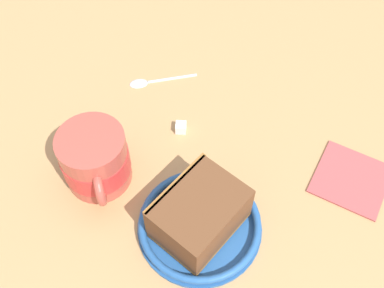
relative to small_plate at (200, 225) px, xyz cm
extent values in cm
cube|color=tan|center=(11.32, 3.62, -2.85)|extent=(132.09, 132.09, 3.87)
cylinder|color=#26599E|center=(0.00, 0.00, -0.49)|extent=(16.28, 16.28, 0.86)
torus|color=#26599E|center=(0.00, 0.00, 0.44)|extent=(15.96, 15.96, 0.99)
cube|color=#9E662D|center=(0.00, 0.00, 0.24)|extent=(13.59, 12.25, 0.60)
cube|color=brown|center=(0.00, 0.00, 3.32)|extent=(13.59, 12.25, 5.55)
cube|color=#9E662D|center=(1.93, 3.97, 3.32)|extent=(10.26, 5.39, 5.55)
cylinder|color=#BF4C3F|center=(4.20, 15.53, 3.49)|extent=(9.04, 9.04, 8.80)
cylinder|color=red|center=(4.20, 15.53, 3.01)|extent=(9.22, 9.22, 3.59)
cylinder|color=black|center=(4.20, 15.53, 6.80)|extent=(7.95, 7.95, 0.40)
torus|color=#BF4C3F|center=(0.24, 13.34, 3.49)|extent=(4.94, 3.43, 5.01)
ellipsoid|color=silver|center=(22.24, 15.82, -0.51)|extent=(3.12, 3.58, 0.80)
cylinder|color=silver|center=(24.72, 10.81, -0.66)|extent=(4.08, 7.54, 0.50)
cube|color=#B24C4C|center=(12.48, -18.79, -0.61)|extent=(11.76, 11.73, 0.60)
cube|color=white|center=(14.76, 6.60, -0.14)|extent=(1.81, 1.81, 1.55)
camera|label=1|loc=(-25.44, -5.59, 55.11)|focal=43.31mm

